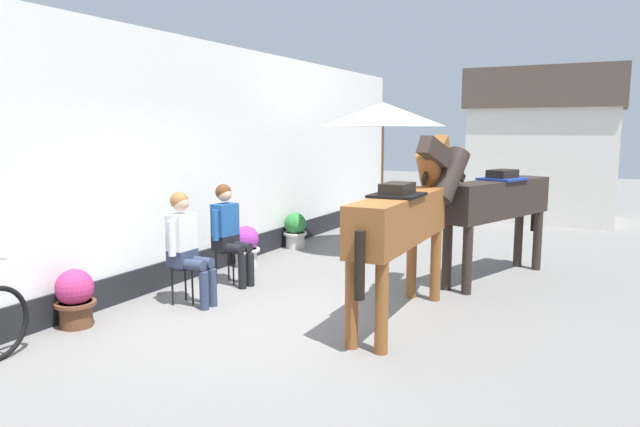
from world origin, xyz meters
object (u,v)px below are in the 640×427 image
Objects in this scene: flower_planter_nearest at (75,297)px; flower_planter_farthest at (295,229)px; seated_visitor_near at (186,242)px; cafe_parasol at (383,115)px; saddled_horse_far at (493,200)px; saddled_horse_near at (403,218)px; flower_planter_inner_far at (246,245)px; seated_visitor_far at (229,229)px.

flower_planter_farthest is (0.00, 4.80, 0.00)m from flower_planter_nearest.
flower_planter_nearest and flower_planter_farthest have the same top height.
seated_visitor_near is 4.34m from cafe_parasol.
saddled_horse_far reaches higher than flower_planter_nearest.
saddled_horse_near reaches higher than seated_visitor_near.
flower_planter_nearest is 0.25× the size of cafe_parasol.
flower_planter_inner_far is at bearing 156.73° from saddled_horse_near.
saddled_horse_near is (2.62, -0.32, 0.38)m from seated_visitor_far.
flower_planter_farthest is (-0.42, 2.58, -0.44)m from seated_visitor_far.
flower_planter_inner_far is at bearing 104.29° from seated_visitor_near.
flower_planter_farthest is at bearing 99.28° from seated_visitor_far.
saddled_horse_far is 4.49× the size of flower_planter_inner_far.
flower_planter_farthest is (-3.60, 0.73, -0.82)m from saddled_horse_far.
cafe_parasol reaches higher than saddled_horse_near.
saddled_horse_far reaches higher than flower_planter_farthest.
cafe_parasol is at bearing 153.10° from saddled_horse_far.
seated_visitor_near is 3.67m from flower_planter_farthest.
flower_planter_nearest is at bearing -90.02° from flower_planter_farthest.
saddled_horse_near reaches higher than flower_planter_nearest.
seated_visitor_far is at bearing 79.19° from flower_planter_nearest.
cafe_parasol is (1.55, 5.11, 2.03)m from flower_planter_nearest.
seated_visitor_near is at bearing -81.52° from flower_planter_farthest.
seated_visitor_near is at bearing -75.71° from flower_planter_inner_far.
flower_planter_nearest is 1.00× the size of flower_planter_inner_far.
cafe_parasol is at bearing 75.54° from seated_visitor_near.
seated_visitor_near is 2.63m from saddled_horse_near.
saddled_horse_far is at bearing 30.14° from seated_visitor_far.
seated_visitor_far reaches higher than flower_planter_nearest.
saddled_horse_near is 4.68× the size of flower_planter_farthest.
saddled_horse_far is at bearing 13.61° from flower_planter_inner_far.
cafe_parasol reaches higher than seated_visitor_far.
seated_visitor_near reaches higher than flower_planter_farthest.
saddled_horse_near is at bearing -64.91° from cafe_parasol.
cafe_parasol reaches higher than flower_planter_farthest.
saddled_horse_near reaches higher than flower_planter_inner_far.
flower_planter_nearest is 5.71m from cafe_parasol.
seated_visitor_far is 0.46× the size of saddled_horse_near.
saddled_horse_near is 1.16× the size of cafe_parasol.
saddled_horse_far is at bearing -26.90° from cafe_parasol.
seated_visitor_near is 4.21m from saddled_horse_far.
cafe_parasol is (1.12, 2.89, 1.59)m from seated_visitor_far.
flower_planter_nearest is at bearing -100.81° from seated_visitor_far.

